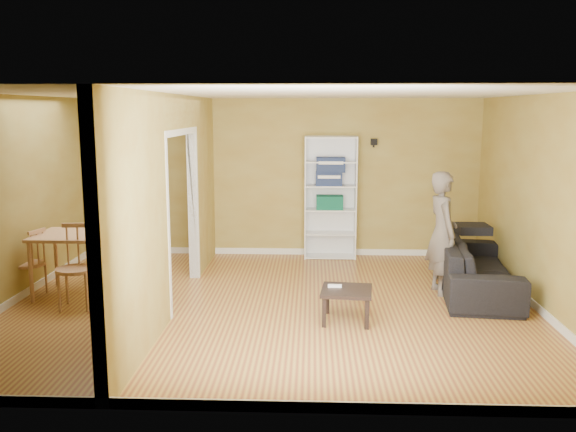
# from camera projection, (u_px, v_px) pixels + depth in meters

# --- Properties ---
(room_shell) EXTENTS (6.50, 6.50, 6.50)m
(room_shell) POSITION_uv_depth(u_px,v_px,m) (271.00, 203.00, 7.41)
(room_shell) COLOR #B28D3B
(room_shell) RESTS_ON ground
(partition) EXTENTS (0.22, 5.50, 2.60)m
(partition) POSITION_uv_depth(u_px,v_px,m) (173.00, 202.00, 7.45)
(partition) COLOR olive
(partition) RESTS_ON ground
(wall_speaker) EXTENTS (0.10, 0.10, 0.10)m
(wall_speaker) POSITION_uv_depth(u_px,v_px,m) (374.00, 142.00, 9.89)
(wall_speaker) COLOR black
(wall_speaker) RESTS_ON room_shell
(sofa) EXTENTS (2.44, 1.26, 0.89)m
(sofa) POSITION_uv_depth(u_px,v_px,m) (476.00, 259.00, 8.15)
(sofa) COLOR #2D2D33
(sofa) RESTS_ON ground
(person) EXTENTS (0.77, 0.64, 1.91)m
(person) POSITION_uv_depth(u_px,v_px,m) (443.00, 222.00, 7.99)
(person) COLOR slate
(person) RESTS_ON ground
(bookshelf) EXTENTS (0.84, 0.37, 2.00)m
(bookshelf) POSITION_uv_depth(u_px,v_px,m) (330.00, 197.00, 9.99)
(bookshelf) COLOR white
(bookshelf) RESTS_ON ground
(paper_box_teal) EXTENTS (0.43, 0.28, 0.22)m
(paper_box_teal) POSITION_uv_depth(u_px,v_px,m) (330.00, 202.00, 9.95)
(paper_box_teal) COLOR #288769
(paper_box_teal) RESTS_ON bookshelf
(paper_box_navy_b) EXTENTS (0.42, 0.28, 0.22)m
(paper_box_navy_b) POSITION_uv_depth(u_px,v_px,m) (329.00, 179.00, 9.89)
(paper_box_navy_b) COLOR navy
(paper_box_navy_b) RESTS_ON bookshelf
(paper_box_navy_c) EXTENTS (0.46, 0.30, 0.24)m
(paper_box_navy_c) POSITION_uv_depth(u_px,v_px,m) (331.00, 163.00, 9.85)
(paper_box_navy_c) COLOR navy
(paper_box_navy_c) RESTS_ON bookshelf
(coffee_table) EXTENTS (0.57, 0.57, 0.38)m
(coffee_table) POSITION_uv_depth(u_px,v_px,m) (347.00, 294.00, 7.00)
(coffee_table) COLOR #34251F
(coffee_table) RESTS_ON ground
(game_controller) EXTENTS (0.16, 0.04, 0.03)m
(game_controller) POSITION_uv_depth(u_px,v_px,m) (335.00, 286.00, 7.06)
(game_controller) COLOR white
(game_controller) RESTS_ON coffee_table
(dining_table) EXTENTS (1.31, 0.88, 0.82)m
(dining_table) POSITION_uv_depth(u_px,v_px,m) (87.00, 240.00, 7.95)
(dining_table) COLOR #DFA874
(dining_table) RESTS_ON ground
(chair_left) EXTENTS (0.50, 0.50, 0.89)m
(chair_left) POSITION_uv_depth(u_px,v_px,m) (29.00, 262.00, 7.97)
(chair_left) COLOR #D7B286
(chair_left) RESTS_ON ground
(chair_near) EXTENTS (0.52, 0.52, 1.04)m
(chair_near) POSITION_uv_depth(u_px,v_px,m) (75.00, 267.00, 7.44)
(chair_near) COLOR tan
(chair_near) RESTS_ON ground
(chair_far) EXTENTS (0.50, 0.50, 1.05)m
(chair_far) POSITION_uv_depth(u_px,v_px,m) (107.00, 245.00, 8.64)
(chair_far) COLOR tan
(chair_far) RESTS_ON ground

